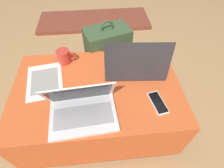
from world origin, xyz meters
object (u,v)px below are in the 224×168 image
at_px(paper_sheet, 45,81).
at_px(coffee_mug, 64,56).
at_px(cell_phone, 158,103).
at_px(laptop_near, 82,108).
at_px(laptop_far, 135,65).
at_px(backpack, 107,55).

relative_size(paper_sheet, coffee_mug, 2.61).
distance_m(cell_phone, paper_sheet, 0.69).
bearing_deg(cell_phone, coffee_mug, -47.72).
bearing_deg(laptop_near, laptop_far, 37.11).
distance_m(cell_phone, coffee_mug, 0.67).
distance_m(laptop_near, paper_sheet, 0.35).
distance_m(laptop_far, cell_phone, 0.28).
relative_size(backpack, coffee_mug, 4.55).
height_order(laptop_near, backpack, laptop_near).
relative_size(laptop_near, paper_sheet, 1.11).
bearing_deg(laptop_far, coffee_mug, -12.13).
bearing_deg(paper_sheet, laptop_near, -55.38).
distance_m(laptop_near, backpack, 0.70).
bearing_deg(laptop_far, paper_sheet, 7.72).
relative_size(laptop_far, backpack, 0.70).
relative_size(laptop_far, cell_phone, 2.42).
bearing_deg(cell_phone, laptop_far, -83.02).
height_order(laptop_far, coffee_mug, laptop_far).
bearing_deg(backpack, laptop_near, 58.19).
bearing_deg(laptop_near, backpack, 70.86).
xyz_separation_m(backpack, coffee_mug, (-0.30, -0.23, 0.21)).
relative_size(laptop_near, backpack, 0.64).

